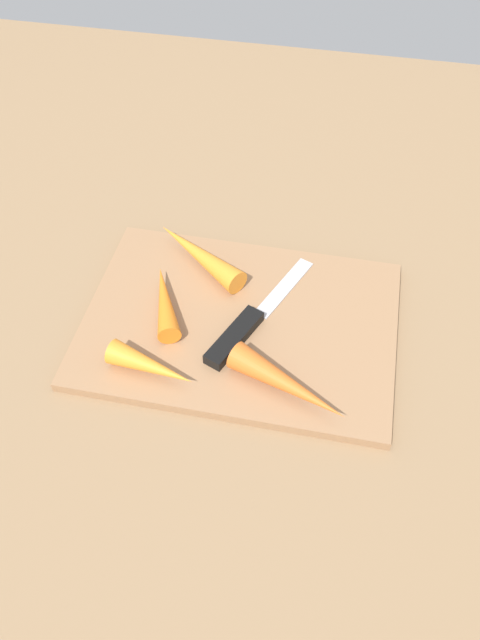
# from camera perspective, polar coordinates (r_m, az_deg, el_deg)

# --- Properties ---
(ground_plane) EXTENTS (1.40, 1.40, 0.00)m
(ground_plane) POSITION_cam_1_polar(r_m,az_deg,el_deg) (0.74, -0.00, -0.61)
(ground_plane) COLOR #8C6D4C
(cutting_board) EXTENTS (0.36, 0.26, 0.01)m
(cutting_board) POSITION_cam_1_polar(r_m,az_deg,el_deg) (0.73, -0.00, -0.31)
(cutting_board) COLOR #99704C
(cutting_board) RESTS_ON ground_plane
(knife) EXTENTS (0.09, 0.19, 0.01)m
(knife) POSITION_cam_1_polar(r_m,az_deg,el_deg) (0.71, 0.44, -0.98)
(knife) COLOR #B7B7BC
(knife) RESTS_ON cutting_board
(carrot_longest) EXTENTS (0.13, 0.11, 0.03)m
(carrot_longest) POSITION_cam_1_polar(r_m,az_deg,el_deg) (0.79, -3.77, 6.01)
(carrot_longest) COLOR orange
(carrot_longest) RESTS_ON cutting_board
(carrot_shortest) EXTENTS (0.10, 0.05, 0.03)m
(carrot_shortest) POSITION_cam_1_polar(r_m,az_deg,el_deg) (0.68, -8.06, -4.17)
(carrot_shortest) COLOR orange
(carrot_shortest) RESTS_ON cutting_board
(carrot_short) EXTENTS (0.07, 0.11, 0.03)m
(carrot_short) POSITION_cam_1_polar(r_m,az_deg,el_deg) (0.74, -6.84, 1.78)
(carrot_short) COLOR orange
(carrot_short) RESTS_ON cutting_board
(carrot_long) EXTENTS (0.14, 0.08, 0.03)m
(carrot_long) POSITION_cam_1_polar(r_m,az_deg,el_deg) (0.66, 4.37, -5.87)
(carrot_long) COLOR orange
(carrot_long) RESTS_ON cutting_board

